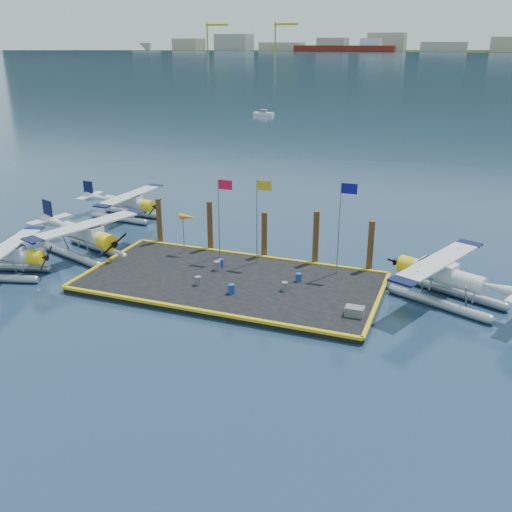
# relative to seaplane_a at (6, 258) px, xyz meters

# --- Properties ---
(ground) EXTENTS (4000.00, 4000.00, 0.00)m
(ground) POSITION_rel_seaplane_a_xyz_m (15.51, 4.06, -1.37)
(ground) COLOR #172A46
(ground) RESTS_ON ground
(dock) EXTENTS (20.00, 10.00, 0.40)m
(dock) POSITION_rel_seaplane_a_xyz_m (15.51, 4.06, -1.17)
(dock) COLOR black
(dock) RESTS_ON ground
(dock_bumpers) EXTENTS (20.25, 10.25, 0.18)m
(dock_bumpers) POSITION_rel_seaplane_a_xyz_m (15.51, 4.06, -0.88)
(dock_bumpers) COLOR gold
(dock_bumpers) RESTS_ON dock
(seaplane_a) EXTENTS (8.20, 8.83, 3.14)m
(seaplane_a) POSITION_rel_seaplane_a_xyz_m (0.00, 0.00, 0.00)
(seaplane_a) COLOR #91979F
(seaplane_a) RESTS_ON ground
(seaplane_b) EXTENTS (9.49, 10.11, 3.63)m
(seaplane_b) POSITION_rel_seaplane_a_xyz_m (2.87, 5.42, 0.21)
(seaplane_b) COLOR #91979F
(seaplane_b) RESTS_ON ground
(seaplane_c) EXTENTS (8.17, 9.01, 3.20)m
(seaplane_c) POSITION_rel_seaplane_a_xyz_m (0.41, 15.11, 0.02)
(seaplane_c) COLOR #91979F
(seaplane_c) RESTS_ON ground
(seaplane_d) EXTENTS (9.32, 9.83, 3.58)m
(seaplane_d) POSITION_rel_seaplane_a_xyz_m (29.17, 6.66, 0.19)
(seaplane_d) COLOR #91979F
(seaplane_d) RESTS_ON ground
(drum_0) EXTENTS (0.47, 0.47, 0.67)m
(drum_0) POSITION_rel_seaplane_a_xyz_m (13.89, 5.44, -0.63)
(drum_0) COLOR slate
(drum_0) RESTS_ON dock
(drum_1) EXTENTS (0.45, 0.45, 0.63)m
(drum_1) POSITION_rel_seaplane_a_xyz_m (16.40, 2.07, -0.65)
(drum_1) COLOR navy
(drum_1) RESTS_ON dock
(drum_2) EXTENTS (0.42, 0.42, 0.59)m
(drum_2) POSITION_rel_seaplane_a_xyz_m (19.49, 3.73, -0.67)
(drum_2) COLOR slate
(drum_2) RESTS_ON dock
(drum_3) EXTENTS (0.41, 0.41, 0.58)m
(drum_3) POSITION_rel_seaplane_a_xyz_m (13.75, 2.59, -0.68)
(drum_3) COLOR slate
(drum_3) RESTS_ON dock
(drum_4) EXTENTS (0.40, 0.40, 0.57)m
(drum_4) POSITION_rel_seaplane_a_xyz_m (19.90, 5.54, -0.68)
(drum_4) COLOR navy
(drum_4) RESTS_ON dock
(drum_5) EXTENTS (0.41, 0.41, 0.58)m
(drum_5) POSITION_rel_seaplane_a_xyz_m (13.85, 6.11, -0.68)
(drum_5) COLOR navy
(drum_5) RESTS_ON dock
(crate) EXTENTS (1.12, 0.75, 0.56)m
(crate) POSITION_rel_seaplane_a_xyz_m (24.51, 1.71, -0.69)
(crate) COLOR slate
(crate) RESTS_ON dock
(flagpole_red) EXTENTS (1.14, 0.08, 6.00)m
(flagpole_red) POSITION_rel_seaplane_a_xyz_m (13.22, 7.86, 3.03)
(flagpole_red) COLOR gray
(flagpole_red) RESTS_ON dock
(flagpole_yellow) EXTENTS (1.14, 0.08, 6.20)m
(flagpole_yellow) POSITION_rel_seaplane_a_xyz_m (16.21, 7.86, 3.14)
(flagpole_yellow) COLOR gray
(flagpole_yellow) RESTS_ON dock
(flagpole_blue) EXTENTS (1.14, 0.08, 6.50)m
(flagpole_blue) POSITION_rel_seaplane_a_xyz_m (22.21, 7.86, 3.32)
(flagpole_blue) COLOR gray
(flagpole_blue) RESTS_ON dock
(windsock) EXTENTS (1.40, 0.44, 3.12)m
(windsock) POSITION_rel_seaplane_a_xyz_m (10.48, 7.86, 1.86)
(windsock) COLOR gray
(windsock) RESTS_ON dock
(piling_0) EXTENTS (0.44, 0.44, 4.00)m
(piling_0) POSITION_rel_seaplane_a_xyz_m (7.01, 9.46, 0.63)
(piling_0) COLOR #4B2D15
(piling_0) RESTS_ON ground
(piling_1) EXTENTS (0.44, 0.44, 4.20)m
(piling_1) POSITION_rel_seaplane_a_xyz_m (11.51, 9.46, 0.73)
(piling_1) COLOR #4B2D15
(piling_1) RESTS_ON ground
(piling_2) EXTENTS (0.44, 0.44, 3.80)m
(piling_2) POSITION_rel_seaplane_a_xyz_m (16.01, 9.46, 0.53)
(piling_2) COLOR #4B2D15
(piling_2) RESTS_ON ground
(piling_3) EXTENTS (0.44, 0.44, 4.30)m
(piling_3) POSITION_rel_seaplane_a_xyz_m (20.01, 9.46, 0.78)
(piling_3) COLOR #4B2D15
(piling_3) RESTS_ON ground
(piling_4) EXTENTS (0.44, 0.44, 4.00)m
(piling_4) POSITION_rel_seaplane_a_xyz_m (24.01, 9.46, 0.63)
(piling_4) COLOR #4B2D15
(piling_4) RESTS_ON ground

